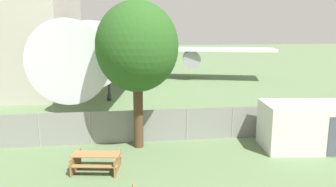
{
  "coord_description": "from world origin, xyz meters",
  "views": [
    {
      "loc": [
        -3.3,
        -6.6,
        5.9
      ],
      "look_at": [
        -0.61,
        13.06,
        2.0
      ],
      "focal_mm": 35.0,
      "sensor_mm": 36.0,
      "label": 1
    }
  ],
  "objects_px": {
    "airplane": "(128,44)",
    "tree_left_of_cabin": "(137,47)",
    "portable_cabin": "(311,126)",
    "picnic_bench_open_grass": "(96,160)"
  },
  "relations": [
    {
      "from": "airplane",
      "to": "tree_left_of_cabin",
      "type": "bearing_deg",
      "value": 9.54
    },
    {
      "from": "airplane",
      "to": "portable_cabin",
      "type": "height_order",
      "value": "airplane"
    },
    {
      "from": "airplane",
      "to": "portable_cabin",
      "type": "distance_m",
      "value": 25.63
    },
    {
      "from": "portable_cabin",
      "to": "picnic_bench_open_grass",
      "type": "relative_size",
      "value": 2.26
    },
    {
      "from": "portable_cabin",
      "to": "tree_left_of_cabin",
      "type": "height_order",
      "value": "tree_left_of_cabin"
    },
    {
      "from": "picnic_bench_open_grass",
      "to": "tree_left_of_cabin",
      "type": "bearing_deg",
      "value": 54.17
    },
    {
      "from": "portable_cabin",
      "to": "airplane",
      "type": "bearing_deg",
      "value": 116.54
    },
    {
      "from": "picnic_bench_open_grass",
      "to": "tree_left_of_cabin",
      "type": "xyz_separation_m",
      "value": [
        1.91,
        2.65,
        4.57
      ]
    },
    {
      "from": "portable_cabin",
      "to": "tree_left_of_cabin",
      "type": "relative_size",
      "value": 0.68
    },
    {
      "from": "tree_left_of_cabin",
      "to": "airplane",
      "type": "bearing_deg",
      "value": 90.32
    }
  ]
}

